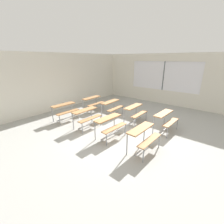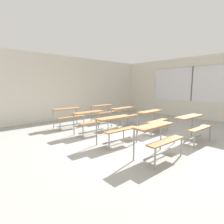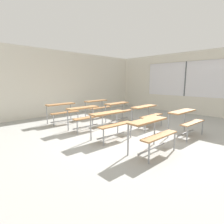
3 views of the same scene
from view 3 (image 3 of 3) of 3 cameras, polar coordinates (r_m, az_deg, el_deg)
The scene contains 11 objects.
ground at distance 5.29m, azimuth 4.68°, elevation -7.84°, with size 10.00×9.00×0.05m, color #9E9E99.
wall_back at distance 8.68m, azimuth -18.41°, elevation 8.92°, with size 10.00×0.12×3.00m, color silver.
wall_right at distance 9.35m, azimuth 26.33°, elevation 8.12°, with size 0.12×9.00×3.00m.
desk_bench_r0c0 at distance 3.99m, azimuth 12.82°, elevation -5.21°, with size 1.12×0.62×0.74m.
desk_bench_r0c1 at distance 5.50m, azimuth 22.94°, elevation -1.58°, with size 1.12×0.63×0.74m.
desk_bench_r1c0 at distance 4.83m, azimuth -0.40°, elevation -2.31°, with size 1.13×0.65×0.74m.
desk_bench_r1c1 at distance 6.16m, azimuth 11.25°, elevation 0.20°, with size 1.11×0.60×0.74m.
desk_bench_r2c0 at distance 5.84m, azimuth -8.83°, elevation -0.25°, with size 1.11×0.60×0.74m.
desk_bench_r2c1 at distance 6.92m, azimuth 2.31°, elevation 1.46°, with size 1.13×0.64×0.74m.
desk_bench_r3c0 at distance 6.93m, azimuth -15.97°, elevation 1.09°, with size 1.11×0.60×0.74m.
desk_bench_r3c1 at distance 7.83m, azimuth -4.72°, elevation 2.45°, with size 1.11×0.61×0.74m.
Camera 3 is at (-3.80, -3.30, 1.60)m, focal length 28.00 mm.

